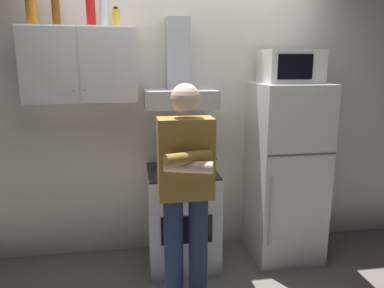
% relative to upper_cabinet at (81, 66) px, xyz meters
% --- Properties ---
extents(ground_plane, '(7.00, 7.00, 0.00)m').
position_rel_upper_cabinet_xyz_m(ground_plane, '(0.85, -0.37, -1.75)').
color(ground_plane, slate).
extents(back_wall_tiled, '(4.80, 0.10, 2.70)m').
position_rel_upper_cabinet_xyz_m(back_wall_tiled, '(0.85, 0.23, -0.40)').
color(back_wall_tiled, silver).
rests_on(back_wall_tiled, ground_plane).
extents(upper_cabinet, '(0.90, 0.37, 0.60)m').
position_rel_upper_cabinet_xyz_m(upper_cabinet, '(0.00, 0.00, 0.00)').
color(upper_cabinet, silver).
extents(stove_oven, '(0.60, 0.62, 0.87)m').
position_rel_upper_cabinet_xyz_m(stove_oven, '(0.80, -0.13, -1.32)').
color(stove_oven, silver).
rests_on(stove_oven, ground_plane).
extents(range_hood, '(0.60, 0.44, 0.75)m').
position_rel_upper_cabinet_xyz_m(range_hood, '(0.80, 0.00, -0.15)').
color(range_hood, '#B7BABF').
extents(refrigerator, '(0.60, 0.62, 1.60)m').
position_rel_upper_cabinet_xyz_m(refrigerator, '(1.75, -0.12, -0.95)').
color(refrigerator, silver).
rests_on(refrigerator, ground_plane).
extents(microwave, '(0.48, 0.37, 0.28)m').
position_rel_upper_cabinet_xyz_m(microwave, '(1.75, -0.11, -0.01)').
color(microwave, silver).
rests_on(microwave, refrigerator).
extents(person_standing, '(0.38, 0.33, 1.64)m').
position_rel_upper_cabinet_xyz_m(person_standing, '(0.75, -0.73, -0.85)').
color(person_standing, navy).
rests_on(person_standing, ground_plane).
extents(cooking_pot, '(0.30, 0.20, 0.13)m').
position_rel_upper_cabinet_xyz_m(cooking_pot, '(0.93, -0.24, -0.81)').
color(cooking_pot, '#B7BABF').
rests_on(cooking_pot, stove_oven).
extents(bottle_soda_red, '(0.07, 0.07, 0.28)m').
position_rel_upper_cabinet_xyz_m(bottle_soda_red, '(0.10, -0.00, 0.43)').
color(bottle_soda_red, red).
rests_on(bottle_soda_red, upper_cabinet).
extents(bottle_beer_brown, '(0.06, 0.06, 0.26)m').
position_rel_upper_cabinet_xyz_m(bottle_beer_brown, '(-0.17, 0.04, 0.43)').
color(bottle_beer_brown, brown).
rests_on(bottle_beer_brown, upper_cabinet).
extents(bottle_spice_jar, '(0.06, 0.06, 0.16)m').
position_rel_upper_cabinet_xyz_m(bottle_spice_jar, '(0.29, -0.01, 0.37)').
color(bottle_spice_jar, gold).
rests_on(bottle_spice_jar, upper_cabinet).
extents(bottle_liquor_amber, '(0.08, 0.08, 0.33)m').
position_rel_upper_cabinet_xyz_m(bottle_liquor_amber, '(-0.34, -0.01, 0.46)').
color(bottle_liquor_amber, '#B7721E').
rests_on(bottle_liquor_amber, upper_cabinet).
extents(bottle_vodka_clear, '(0.07, 0.07, 0.28)m').
position_rel_upper_cabinet_xyz_m(bottle_vodka_clear, '(0.20, 0.02, 0.43)').
color(bottle_vodka_clear, silver).
rests_on(bottle_vodka_clear, upper_cabinet).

